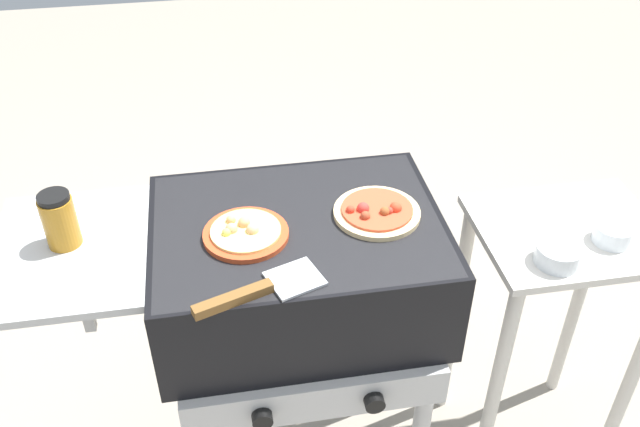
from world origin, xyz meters
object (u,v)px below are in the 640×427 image
(pizza_pepperoni, at_px, (376,210))
(topping_bowl_near, at_px, (558,255))
(sauce_jar, at_px, (59,220))
(prep_table, at_px, (552,299))
(grill, at_px, (293,275))
(pizza_cheese, at_px, (245,233))
(topping_bowl_far, at_px, (613,234))
(spatula, at_px, (259,290))

(pizza_pepperoni, bearing_deg, topping_bowl_near, -15.67)
(sauce_jar, relative_size, prep_table, 0.15)
(grill, bearing_deg, prep_table, 0.37)
(pizza_pepperoni, relative_size, topping_bowl_near, 1.84)
(prep_table, bearing_deg, pizza_cheese, -178.10)
(topping_bowl_far, bearing_deg, prep_table, 140.01)
(grill, height_order, sauce_jar, sauce_jar)
(grill, bearing_deg, topping_bowl_far, -4.19)
(pizza_pepperoni, distance_m, prep_table, 0.59)
(topping_bowl_near, bearing_deg, grill, 170.01)
(topping_bowl_near, distance_m, topping_bowl_far, 0.17)
(sauce_jar, bearing_deg, topping_bowl_far, -3.52)
(prep_table, relative_size, topping_bowl_near, 7.63)
(pizza_pepperoni, relative_size, topping_bowl_far, 2.12)
(sauce_jar, distance_m, topping_bowl_near, 1.08)
(pizza_pepperoni, xyz_separation_m, topping_bowl_far, (0.55, -0.06, -0.09))
(pizza_pepperoni, distance_m, topping_bowl_near, 0.42)
(grill, distance_m, pizza_cheese, 0.19)
(pizza_cheese, bearing_deg, grill, 11.95)
(grill, height_order, spatula, spatula)
(sauce_jar, xyz_separation_m, prep_table, (1.15, -0.02, -0.40))
(grill, xyz_separation_m, sauce_jar, (-0.47, 0.02, 0.20))
(topping_bowl_far, bearing_deg, spatula, -170.05)
(grill, xyz_separation_m, pizza_cheese, (-0.10, -0.02, 0.15))
(prep_table, bearing_deg, sauce_jar, 179.20)
(pizza_cheese, relative_size, prep_table, 0.23)
(grill, relative_size, topping_bowl_far, 10.62)
(pizza_pepperoni, height_order, sauce_jar, sauce_jar)
(spatula, bearing_deg, grill, 65.99)
(grill, relative_size, pizza_pepperoni, 5.00)
(topping_bowl_near, bearing_deg, pizza_cheese, 173.20)
(sauce_jar, bearing_deg, spatula, -29.96)
(grill, relative_size, topping_bowl_near, 9.21)
(pizza_pepperoni, height_order, topping_bowl_far, pizza_pepperoni)
(sauce_jar, bearing_deg, grill, -2.47)
(sauce_jar, distance_m, topping_bowl_far, 1.23)
(spatula, bearing_deg, pizza_cheese, 93.64)
(prep_table, distance_m, topping_bowl_near, 0.29)
(spatula, distance_m, topping_bowl_near, 0.69)
(pizza_pepperoni, bearing_deg, prep_table, -0.38)
(pizza_cheese, distance_m, topping_bowl_far, 0.85)
(topping_bowl_near, bearing_deg, prep_table, 50.59)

